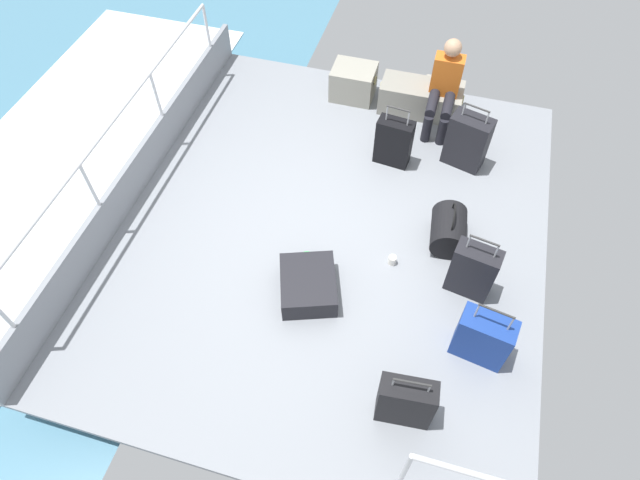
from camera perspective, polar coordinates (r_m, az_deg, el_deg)
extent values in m
cube|color=gray|center=(5.70, 1.14, 1.19)|extent=(4.40, 5.20, 0.06)
cube|color=gray|center=(6.22, -18.64, 6.90)|extent=(0.06, 5.20, 0.45)
cylinder|color=silver|center=(5.15, -29.87, -7.67)|extent=(0.04, 0.04, 1.00)
cylinder|color=silver|center=(5.67, -22.48, 3.83)|extent=(0.04, 0.04, 1.00)
cylinder|color=silver|center=(6.45, -16.47, 12.94)|extent=(0.04, 0.04, 1.00)
cylinder|color=silver|center=(7.41, -11.61, 19.80)|extent=(0.04, 0.04, 1.00)
cylinder|color=silver|center=(5.72, -20.67, 12.24)|extent=(0.04, 4.16, 0.04)
cylinder|color=silver|center=(4.13, 8.74, -23.37)|extent=(0.04, 0.04, 0.95)
cylinder|color=silver|center=(3.74, 17.03, -22.86)|extent=(0.90, 0.04, 0.04)
cube|color=white|center=(7.38, -27.12, 5.61)|extent=(2.40, 7.28, 0.01)
cube|color=gray|center=(7.12, 3.55, 16.34)|extent=(0.53, 0.45, 0.41)
torus|color=tan|center=(7.12, 1.32, 17.26)|extent=(0.02, 0.12, 0.12)
torus|color=tan|center=(7.03, 5.87, 16.46)|extent=(0.02, 0.12, 0.12)
cube|color=gray|center=(6.99, 9.04, 14.84)|extent=(0.62, 0.42, 0.38)
torus|color=tan|center=(6.98, 6.46, 15.86)|extent=(0.02, 0.12, 0.12)
torus|color=tan|center=(6.93, 11.78, 14.77)|extent=(0.02, 0.12, 0.12)
cube|color=gray|center=(7.02, 12.69, 14.16)|extent=(0.49, 0.49, 0.35)
torus|color=tan|center=(6.99, 10.70, 15.06)|extent=(0.02, 0.12, 0.12)
torus|color=tan|center=(6.98, 14.88, 14.12)|extent=(0.02, 0.12, 0.12)
cube|color=orange|center=(6.74, 13.27, 16.62)|extent=(0.34, 0.20, 0.48)
sphere|color=tan|center=(6.54, 13.89, 19.14)|extent=(0.20, 0.20, 0.20)
cylinder|color=black|center=(6.62, 13.37, 13.61)|extent=(0.12, 0.40, 0.12)
cylinder|color=black|center=(6.60, 12.78, 11.15)|extent=(0.11, 0.11, 0.35)
cylinder|color=black|center=(6.62, 11.81, 13.96)|extent=(0.12, 0.40, 0.12)
cylinder|color=black|center=(6.60, 11.23, 11.50)|extent=(0.11, 0.11, 0.35)
cube|color=black|center=(5.12, -1.22, -4.80)|extent=(0.69, 0.74, 0.24)
cube|color=green|center=(5.22, -1.42, -1.49)|extent=(0.05, 0.02, 0.08)
cube|color=black|center=(5.18, 15.85, -3.15)|extent=(0.44, 0.28, 0.60)
cylinder|color=#A5A8AD|center=(4.88, 15.47, -0.13)|extent=(0.02, 0.02, 0.16)
cylinder|color=#A5A8AD|center=(4.89, 18.18, -1.16)|extent=(0.02, 0.02, 0.16)
cylinder|color=#2D2D2D|center=(4.82, 17.05, -0.07)|extent=(0.27, 0.07, 0.02)
cube|color=green|center=(5.17, 16.44, -1.58)|extent=(0.05, 0.02, 0.08)
cube|color=black|center=(4.49, 9.03, -16.54)|extent=(0.46, 0.23, 0.57)
cylinder|color=#A5A8AD|center=(4.17, 7.77, -14.66)|extent=(0.02, 0.02, 0.11)
cylinder|color=#A5A8AD|center=(4.19, 11.50, -15.15)|extent=(0.02, 0.02, 0.11)
cylinder|color=#2D2D2D|center=(4.13, 9.74, -14.63)|extent=(0.29, 0.04, 0.02)
cube|color=silver|center=(4.40, 9.40, -14.67)|extent=(0.05, 0.01, 0.08)
cube|color=black|center=(6.19, 7.80, 10.22)|extent=(0.42, 0.24, 0.58)
cylinder|color=#A5A8AD|center=(5.96, 7.09, 13.22)|extent=(0.02, 0.02, 0.18)
cylinder|color=#A5A8AD|center=(5.92, 9.33, 12.58)|extent=(0.02, 0.02, 0.18)
cylinder|color=#2D2D2D|center=(5.88, 8.31, 13.58)|extent=(0.26, 0.05, 0.02)
cube|color=green|center=(6.16, 8.26, 11.87)|extent=(0.05, 0.01, 0.08)
cube|color=black|center=(6.32, 15.32, 10.03)|extent=(0.50, 0.37, 0.64)
cylinder|color=#A5A8AD|center=(6.09, 14.96, 13.24)|extent=(0.02, 0.02, 0.15)
cylinder|color=#A5A8AD|center=(6.04, 17.30, 12.23)|extent=(0.02, 0.02, 0.15)
cylinder|color=#2D2D2D|center=(6.02, 16.30, 13.30)|extent=(0.28, 0.10, 0.02)
cube|color=white|center=(6.27, 16.22, 12.17)|extent=(0.05, 0.02, 0.08)
cube|color=navy|center=(4.88, 16.85, -9.86)|extent=(0.49, 0.32, 0.54)
cylinder|color=#A5A8AD|center=(4.57, 16.28, -7.17)|extent=(0.02, 0.02, 0.19)
cylinder|color=#A5A8AD|center=(4.59, 19.54, -8.35)|extent=(0.02, 0.02, 0.19)
cylinder|color=#2D2D2D|center=(4.50, 18.21, -7.17)|extent=(0.29, 0.07, 0.02)
cube|color=green|center=(4.91, 17.35, -8.44)|extent=(0.05, 0.01, 0.08)
cylinder|color=black|center=(5.58, 13.46, 1.06)|extent=(0.40, 0.52, 0.36)
torus|color=black|center=(5.43, 13.83, 2.28)|extent=(0.04, 0.30, 0.30)
cylinder|color=white|center=(5.41, 7.66, -2.12)|extent=(0.08, 0.08, 0.10)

